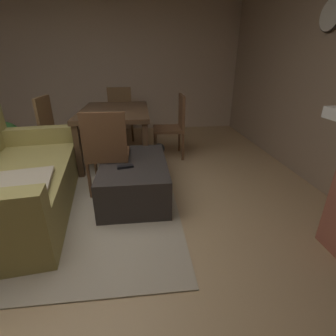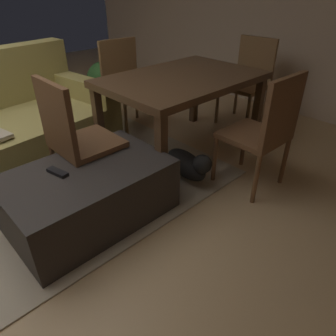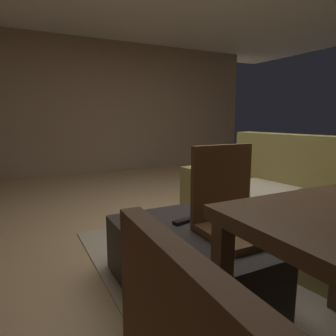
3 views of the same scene
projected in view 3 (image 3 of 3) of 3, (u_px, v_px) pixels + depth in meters
name	position (u px, v px, depth m)	size (l,w,h in m)	color
floor	(219.00, 232.00, 2.90)	(8.98, 8.98, 0.00)	tan
wall_left	(107.00, 108.00, 5.96)	(0.12, 6.39, 2.57)	#9E846B
area_rug	(254.00, 271.00, 2.15)	(2.60, 2.00, 0.01)	tan
couch	(300.00, 211.00, 2.52)	(2.02, 1.22, 0.94)	#9E8E4C
ottoman_coffee_table	(185.00, 264.00, 1.85)	(1.08, 0.69, 0.40)	#2D2826
tv_remote	(184.00, 221.00, 1.99)	(0.05, 0.16, 0.02)	black
dining_chair_west	(232.00, 212.00, 1.84)	(0.44, 0.44, 0.93)	brown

